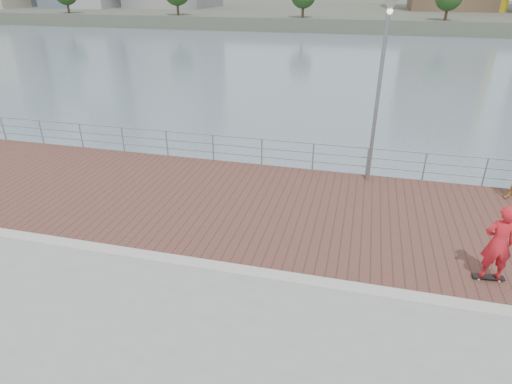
# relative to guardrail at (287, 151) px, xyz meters

# --- Properties ---
(water) EXTENTS (400.00, 400.00, 0.00)m
(water) POSITION_rel_guardrail_xyz_m (-0.00, -7.00, -2.69)
(water) COLOR slate
(water) RESTS_ON ground
(brick_lane) EXTENTS (40.00, 6.80, 0.02)m
(brick_lane) POSITION_rel_guardrail_xyz_m (-0.00, -3.40, -0.68)
(brick_lane) COLOR brown
(brick_lane) RESTS_ON seawall
(curb) EXTENTS (40.00, 0.40, 0.06)m
(curb) POSITION_rel_guardrail_xyz_m (-0.00, -7.00, -0.66)
(curb) COLOR #B7B5AD
(curb) RESTS_ON seawall
(far_shore) EXTENTS (320.00, 95.00, 2.50)m
(far_shore) POSITION_rel_guardrail_xyz_m (-0.00, 115.50, -1.44)
(far_shore) COLOR #4C5142
(far_shore) RESTS_ON ground
(guardrail) EXTENTS (39.06, 0.06, 1.13)m
(guardrail) POSITION_rel_guardrail_xyz_m (0.00, 0.00, 0.00)
(guardrail) COLOR #8C9EA8
(guardrail) RESTS_ON brick_lane
(street_lamp) EXTENTS (0.48, 1.40, 6.60)m
(street_lamp) POSITION_rel_guardrail_xyz_m (3.15, -0.98, 4.00)
(street_lamp) COLOR slate
(street_lamp) RESTS_ON brick_lane
(skateboard) EXTENTS (0.76, 0.26, 0.09)m
(skateboard) POSITION_rel_guardrail_xyz_m (6.18, -5.83, -0.60)
(skateboard) COLOR black
(skateboard) RESTS_ON brick_lane
(skateboarder) EXTENTS (0.77, 0.54, 1.98)m
(skateboarder) POSITION_rel_guardrail_xyz_m (6.18, -5.83, 0.40)
(skateboarder) COLOR red
(skateboarder) RESTS_ON skateboard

